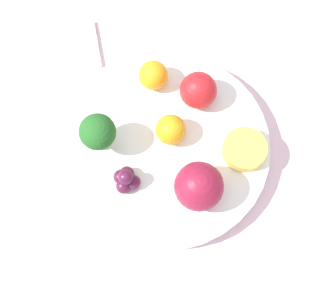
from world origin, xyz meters
name	(u,v)px	position (x,y,z in m)	size (l,w,h in m)	color
ground_plane	(168,155)	(0.00, 0.00, 0.00)	(6.00, 6.00, 0.00)	gray
table_surface	(168,153)	(0.00, 0.00, 0.01)	(1.20, 1.20, 0.02)	silver
bowl	(168,148)	(0.00, 0.00, 0.03)	(0.26, 0.26, 0.03)	white
broccoli	(98,133)	(-0.02, 0.08, 0.09)	(0.05, 0.05, 0.07)	#8CB76B
apple_red	(198,90)	(0.07, -0.02, 0.07)	(0.05, 0.05, 0.05)	red
apple_green	(199,186)	(-0.05, -0.05, 0.08)	(0.06, 0.06, 0.06)	maroon
orange_front	(171,130)	(0.01, 0.00, 0.07)	(0.04, 0.04, 0.04)	orange
orange_back	(153,75)	(0.08, 0.04, 0.07)	(0.04, 0.04, 0.04)	orange
grape_cluster	(126,179)	(-0.06, 0.04, 0.06)	(0.04, 0.04, 0.03)	#511938
small_cup	(244,149)	(0.01, -0.10, 0.06)	(0.06, 0.06, 0.02)	#F4CC4C
spoon	(93,44)	(0.13, 0.15, 0.02)	(0.07, 0.05, 0.01)	silver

